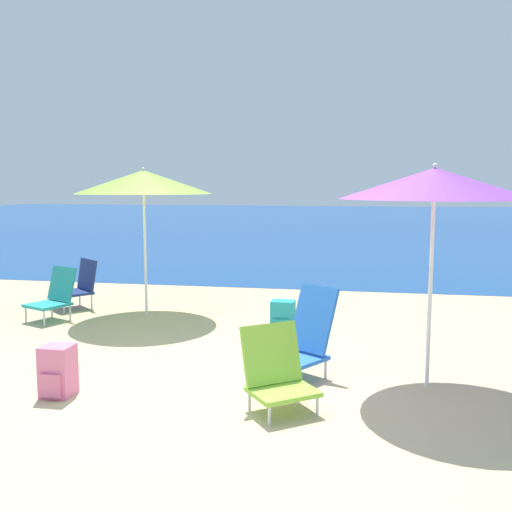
% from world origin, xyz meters
% --- Properties ---
extents(ground_plane, '(60.00, 60.00, 0.00)m').
position_xyz_m(ground_plane, '(0.00, 0.00, 0.00)').
color(ground_plane, '#C6B284').
extents(sea_water, '(60.00, 40.00, 0.01)m').
position_xyz_m(sea_water, '(0.00, 25.10, 0.00)').
color(sea_water, '#19478C').
rests_on(sea_water, ground).
extents(beach_umbrella_purple, '(1.63, 1.63, 1.98)m').
position_xyz_m(beach_umbrella_purple, '(2.03, 0.56, 1.80)').
color(beach_umbrella_purple, white).
rests_on(beach_umbrella_purple, ground).
extents(beach_umbrella_lime, '(1.85, 1.85, 2.03)m').
position_xyz_m(beach_umbrella_lime, '(-1.50, 2.82, 1.83)').
color(beach_umbrella_lime, white).
rests_on(beach_umbrella_lime, ground).
extents(beach_chair_lime, '(0.69, 0.69, 0.67)m').
position_xyz_m(beach_chair_lime, '(0.78, -0.18, 0.31)').
color(beach_chair_lime, silver).
rests_on(beach_chair_lime, ground).
extents(beach_chair_navy, '(0.72, 0.73, 0.71)m').
position_xyz_m(beach_chair_navy, '(-2.63, 3.05, 0.35)').
color(beach_chair_navy, silver).
rests_on(beach_chair_navy, ground).
extents(beach_chair_blue, '(0.69, 0.74, 0.84)m').
position_xyz_m(beach_chair_blue, '(0.94, 0.65, 0.38)').
color(beach_chair_blue, silver).
rests_on(beach_chair_blue, ground).
extents(beach_chair_teal, '(0.64, 0.69, 0.69)m').
position_xyz_m(beach_chair_teal, '(-2.59, 2.30, 0.34)').
color(beach_chair_teal, silver).
rests_on(beach_chair_teal, ground).
extents(backpack_teal, '(0.28, 0.25, 0.42)m').
position_xyz_m(backpack_teal, '(0.52, 2.06, 0.21)').
color(backpack_teal, teal).
rests_on(backpack_teal, ground).
extents(backpack_pink, '(0.26, 0.27, 0.44)m').
position_xyz_m(backpack_pink, '(-1.09, -0.26, 0.22)').
color(backpack_pink, pink).
rests_on(backpack_pink, ground).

